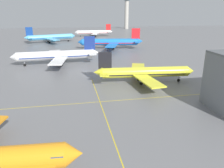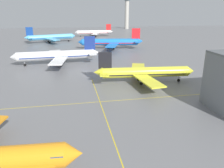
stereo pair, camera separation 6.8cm
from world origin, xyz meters
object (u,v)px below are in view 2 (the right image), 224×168
object	(u,v)px
airliner_far_right_stand	(51,37)
airliner_third_row	(57,55)
airliner_distant_taxiway	(94,32)
control_tower	(127,10)
airliner_second_row	(144,72)
airliner_far_left_stand	(111,42)

from	to	relation	value
airliner_far_right_stand	airliner_third_row	bearing A→B (deg)	-83.96
airliner_distant_taxiway	control_tower	distance (m)	98.00
airliner_third_row	airliner_second_row	bearing A→B (deg)	-47.67
airliner_far_left_stand	airliner_second_row	bearing A→B (deg)	-91.31
control_tower	airliner_third_row	bearing A→B (deg)	-113.43
airliner_far_left_stand	airliner_far_right_stand	xyz separation A→B (m)	(-39.77, 36.98, -0.30)
airliner_distant_taxiway	airliner_far_left_stand	bearing A→B (deg)	-87.99
airliner_far_right_stand	airliner_far_left_stand	bearing A→B (deg)	-42.92
airliner_second_row	control_tower	world-z (taller)	control_tower
airliner_second_row	airliner_far_left_stand	world-z (taller)	airliner_far_left_stand
airliner_far_left_stand	airliner_distant_taxiway	bearing A→B (deg)	92.01
airliner_third_row	airliner_far_left_stand	world-z (taller)	airliner_far_left_stand
airliner_third_row	airliner_far_right_stand	size ratio (longest dim) A/B	1.05
airliner_third_row	airliner_far_right_stand	distance (m)	73.86
airliner_distant_taxiway	control_tower	bearing A→B (deg)	57.10
airliner_second_row	control_tower	xyz separation A→B (m)	(51.27, 221.86, 19.44)
airliner_far_right_stand	airliner_second_row	bearing A→B (deg)	-70.34
airliner_distant_taxiway	airliner_far_right_stand	bearing A→B (deg)	-137.31
control_tower	airliner_distant_taxiway	bearing A→B (deg)	-122.90
airliner_second_row	airliner_far_right_stand	size ratio (longest dim) A/B	0.92
airliner_distant_taxiway	airliner_third_row	bearing A→B (deg)	-105.30
airliner_third_row	airliner_far_left_stand	xyz separation A→B (m)	(32.00, 36.47, 0.16)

